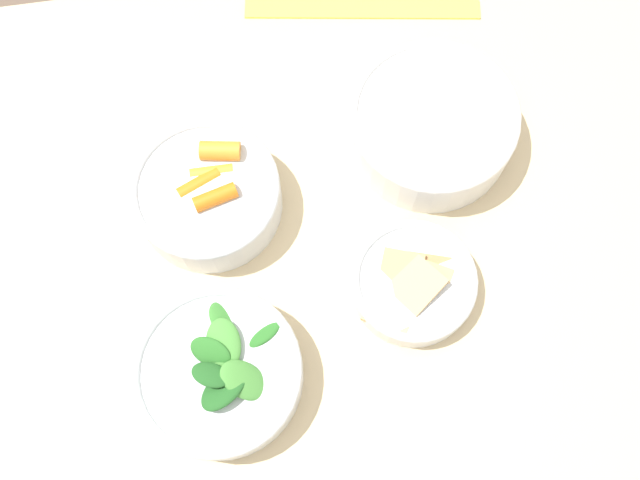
# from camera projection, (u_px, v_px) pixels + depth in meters

# --- Properties ---
(ground_plane) EXTENTS (10.00, 10.00, 0.00)m
(ground_plane) POSITION_uv_depth(u_px,v_px,m) (350.00, 362.00, 1.53)
(ground_plane) COLOR brown
(dining_table) EXTENTS (1.36, 0.84, 0.75)m
(dining_table) POSITION_uv_depth(u_px,v_px,m) (371.00, 289.00, 0.92)
(dining_table) COLOR beige
(dining_table) RESTS_ON ground_plane
(bowl_carrots) EXTENTS (0.17, 0.17, 0.07)m
(bowl_carrots) POSITION_uv_depth(u_px,v_px,m) (208.00, 195.00, 0.81)
(bowl_carrots) COLOR silver
(bowl_carrots) RESTS_ON dining_table
(bowl_greens) EXTENTS (0.18, 0.18, 0.08)m
(bowl_greens) POSITION_uv_depth(u_px,v_px,m) (221.00, 372.00, 0.75)
(bowl_greens) COLOR silver
(bowl_greens) RESTS_ON dining_table
(bowl_beans_hotdog) EXTENTS (0.20, 0.20, 0.07)m
(bowl_beans_hotdog) POSITION_uv_depth(u_px,v_px,m) (431.00, 126.00, 0.84)
(bowl_beans_hotdog) COLOR white
(bowl_beans_hotdog) RESTS_ON dining_table
(bowl_cookies) EXTENTS (0.14, 0.14, 0.05)m
(bowl_cookies) POSITION_uv_depth(u_px,v_px,m) (413.00, 283.00, 0.79)
(bowl_cookies) COLOR silver
(bowl_cookies) RESTS_ON dining_table
(ruler) EXTENTS (0.30, 0.07, 0.00)m
(ruler) POSITION_uv_depth(u_px,v_px,m) (362.00, 9.00, 0.92)
(ruler) COLOR #EADB4C
(ruler) RESTS_ON dining_table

